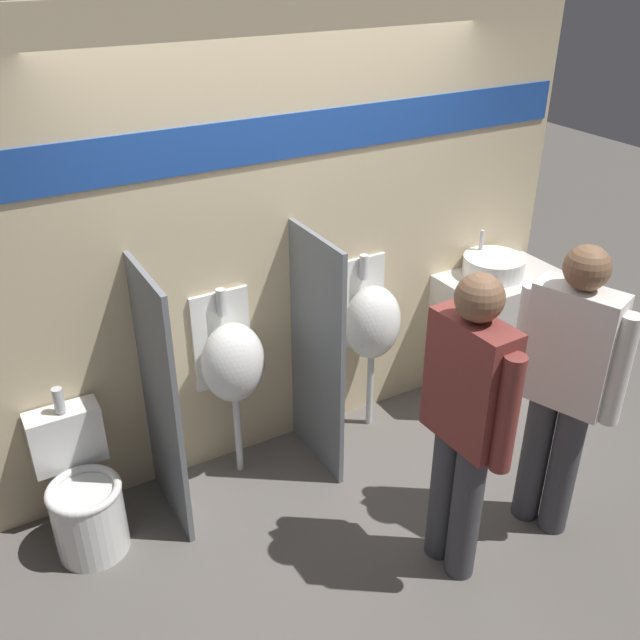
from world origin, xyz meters
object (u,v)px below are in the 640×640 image
urinal_far (371,322)px  person_with_lanyard (465,419)px  sink_basin (494,266)px  person_in_vest (564,383)px  cell_phone (485,289)px  toilet (83,496)px  urinal_near_counter (232,361)px

urinal_far → person_with_lanyard: 1.28m
urinal_far → sink_basin: bearing=-2.8°
person_in_vest → cell_phone: bearing=-41.2°
sink_basin → toilet: sink_basin is taller
cell_phone → toilet: (-2.66, 0.06, -0.60)m
urinal_far → person_in_vest: bearing=-74.8°
cell_phone → person_in_vest: size_ratio=0.08×
sink_basin → person_with_lanyard: (-1.24, -1.19, -0.04)m
urinal_near_counter → person_with_lanyard: 1.41m
person_with_lanyard → person_in_vest: bearing=-93.9°
sink_basin → person_in_vest: size_ratio=0.24×
toilet → person_with_lanyard: bearing=-34.1°
urinal_far → toilet: urinal_far is taller
urinal_far → person_with_lanyard: bearing=-103.3°
urinal_near_counter → urinal_far: bearing=0.0°
sink_basin → urinal_far: urinal_far is taller
urinal_near_counter → person_in_vest: bearing=-44.0°
urinal_near_counter → toilet: 1.08m
sink_basin → person_in_vest: person_in_vest is taller
urinal_far → toilet: 1.98m
toilet → urinal_far: bearing=4.2°
cell_phone → sink_basin: bearing=37.5°
person_in_vest → sink_basin: bearing=-46.8°
sink_basin → toilet: size_ratio=0.46×
cell_phone → person_with_lanyard: person_with_lanyard is taller
sink_basin → person_in_vest: (-0.60, -1.21, -0.04)m
sink_basin → cell_phone: 0.26m
urinal_near_counter → person_with_lanyard: (0.66, -1.24, 0.15)m
person_in_vest → person_with_lanyard: (-0.64, 0.02, -0.00)m
cell_phone → urinal_near_counter: (-1.70, 0.20, -0.13)m
cell_phone → person_in_vest: person_in_vest is taller
toilet → person_with_lanyard: (1.62, -1.10, 0.62)m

